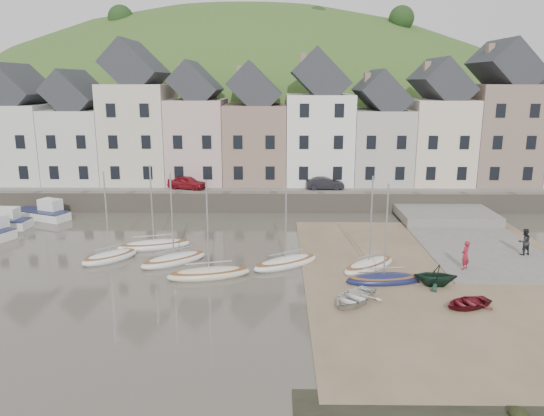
{
  "coord_description": "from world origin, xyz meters",
  "views": [
    {
      "loc": [
        0.44,
        -30.32,
        11.85
      ],
      "look_at": [
        0.0,
        6.0,
        3.0
      ],
      "focal_mm": 34.61,
      "sensor_mm": 36.0,
      "label": 1
    }
  ],
  "objects_px": {
    "car_right": "(325,183)",
    "rowboat_white": "(354,297)",
    "rowboat_green": "(435,275)",
    "rowboat_red": "(467,303)",
    "sailboat_0": "(154,245)",
    "car_left": "(187,182)",
    "person_red": "(465,255)",
    "person_dark": "(524,242)"
  },
  "relations": [
    {
      "from": "sailboat_0",
      "to": "person_red",
      "type": "relative_size",
      "value": 3.36
    },
    {
      "from": "rowboat_white",
      "to": "car_left",
      "type": "distance_m",
      "value": 26.73
    },
    {
      "from": "rowboat_green",
      "to": "person_red",
      "type": "xyz_separation_m",
      "value": [
        2.65,
        2.69,
        0.34
      ]
    },
    {
      "from": "person_dark",
      "to": "rowboat_white",
      "type": "bearing_deg",
      "value": 17.01
    },
    {
      "from": "sailboat_0",
      "to": "person_dark",
      "type": "bearing_deg",
      "value": -3.23
    },
    {
      "from": "person_red",
      "to": "car_left",
      "type": "relative_size",
      "value": 0.49
    },
    {
      "from": "rowboat_green",
      "to": "person_dark",
      "type": "xyz_separation_m",
      "value": [
        7.72,
        5.63,
        0.33
      ]
    },
    {
      "from": "rowboat_red",
      "to": "person_red",
      "type": "relative_size",
      "value": 1.42
    },
    {
      "from": "rowboat_red",
      "to": "person_red",
      "type": "distance_m",
      "value": 6.05
    },
    {
      "from": "person_red",
      "to": "car_left",
      "type": "bearing_deg",
      "value": -85.38
    },
    {
      "from": "sailboat_0",
      "to": "car_left",
      "type": "bearing_deg",
      "value": 89.29
    },
    {
      "from": "person_red",
      "to": "car_left",
      "type": "height_order",
      "value": "car_left"
    },
    {
      "from": "sailboat_0",
      "to": "person_red",
      "type": "xyz_separation_m",
      "value": [
        20.93,
        -4.41,
        0.8
      ]
    },
    {
      "from": "rowboat_red",
      "to": "car_left",
      "type": "bearing_deg",
      "value": -162.6
    },
    {
      "from": "rowboat_red",
      "to": "person_dark",
      "type": "xyz_separation_m",
      "value": [
        6.88,
        8.67,
        0.71
      ]
    },
    {
      "from": "person_dark",
      "to": "rowboat_green",
      "type": "bearing_deg",
      "value": 20.61
    },
    {
      "from": "rowboat_green",
      "to": "person_red",
      "type": "relative_size",
      "value": 1.34
    },
    {
      "from": "person_dark",
      "to": "car_right",
      "type": "bearing_deg",
      "value": -65.98
    },
    {
      "from": "person_dark",
      "to": "sailboat_0",
      "type": "bearing_deg",
      "value": -18.72
    },
    {
      "from": "person_dark",
      "to": "car_left",
      "type": "bearing_deg",
      "value": -45.81
    },
    {
      "from": "rowboat_red",
      "to": "sailboat_0",
      "type": "bearing_deg",
      "value": -139.09
    },
    {
      "from": "rowboat_white",
      "to": "person_dark",
      "type": "distance_m",
      "value": 15.28
    },
    {
      "from": "car_left",
      "to": "car_right",
      "type": "distance_m",
      "value": 13.37
    },
    {
      "from": "sailboat_0",
      "to": "person_dark",
      "type": "height_order",
      "value": "sailboat_0"
    },
    {
      "from": "sailboat_0",
      "to": "rowboat_white",
      "type": "xyz_separation_m",
      "value": [
        13.12,
        -9.67,
        0.14
      ]
    },
    {
      "from": "rowboat_green",
      "to": "car_left",
      "type": "bearing_deg",
      "value": -133.82
    },
    {
      "from": "person_dark",
      "to": "car_left",
      "type": "xyz_separation_m",
      "value": [
        -25.83,
        15.11,
        1.2
      ]
    },
    {
      "from": "rowboat_white",
      "to": "rowboat_green",
      "type": "bearing_deg",
      "value": 67.17
    },
    {
      "from": "sailboat_0",
      "to": "person_red",
      "type": "distance_m",
      "value": 21.41
    },
    {
      "from": "car_right",
      "to": "rowboat_white",
      "type": "bearing_deg",
      "value": 178.21
    },
    {
      "from": "rowboat_white",
      "to": "rowboat_red",
      "type": "xyz_separation_m",
      "value": [
        5.99,
        -0.47,
        -0.06
      ]
    },
    {
      "from": "sailboat_0",
      "to": "rowboat_red",
      "type": "distance_m",
      "value": 21.63
    },
    {
      "from": "rowboat_green",
      "to": "car_left",
      "type": "xyz_separation_m",
      "value": [
        -18.11,
        20.73,
        1.53
      ]
    },
    {
      "from": "rowboat_green",
      "to": "rowboat_red",
      "type": "relative_size",
      "value": 0.94
    },
    {
      "from": "sailboat_0",
      "to": "rowboat_white",
      "type": "distance_m",
      "value": 16.3
    },
    {
      "from": "rowboat_white",
      "to": "car_left",
      "type": "xyz_separation_m",
      "value": [
        -12.95,
        23.31,
        1.85
      ]
    },
    {
      "from": "rowboat_green",
      "to": "sailboat_0",
      "type": "bearing_deg",
      "value": -106.18
    },
    {
      "from": "rowboat_white",
      "to": "car_left",
      "type": "bearing_deg",
      "value": 159.7
    },
    {
      "from": "rowboat_green",
      "to": "car_right",
      "type": "relative_size",
      "value": 0.69
    },
    {
      "from": "rowboat_white",
      "to": "rowboat_green",
      "type": "height_order",
      "value": "rowboat_green"
    },
    {
      "from": "person_dark",
      "to": "car_right",
      "type": "relative_size",
      "value": 0.51
    },
    {
      "from": "sailboat_0",
      "to": "car_right",
      "type": "distance_m",
      "value": 19.31
    }
  ]
}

